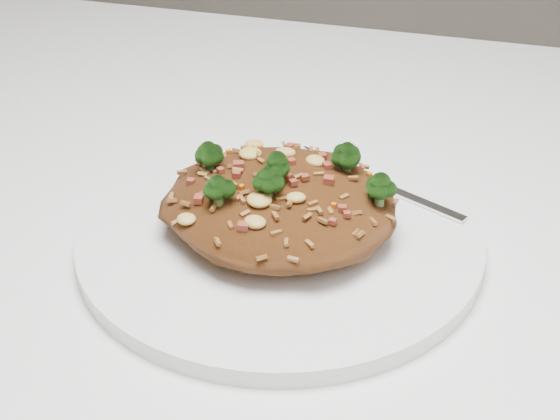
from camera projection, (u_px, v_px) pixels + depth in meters
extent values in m
cube|color=white|center=(318.00, 223.00, 0.64)|extent=(1.20, 0.80, 0.04)
cylinder|color=#8A5F40|center=(33.00, 248.00, 1.24)|extent=(0.06, 0.06, 0.71)
cylinder|color=white|center=(280.00, 235.00, 0.58)|extent=(0.30, 0.30, 0.01)
ellipsoid|color=brown|center=(280.00, 204.00, 0.56)|extent=(0.17, 0.16, 0.04)
ellipsoid|color=#0F3307|center=(380.00, 187.00, 0.54)|extent=(0.02, 0.02, 0.02)
ellipsoid|color=#0F3307|center=(277.00, 166.00, 0.55)|extent=(0.02, 0.02, 0.02)
ellipsoid|color=#0F3307|center=(218.00, 188.00, 0.53)|extent=(0.02, 0.02, 0.02)
ellipsoid|color=#0F3307|center=(268.00, 181.00, 0.53)|extent=(0.02, 0.02, 0.02)
ellipsoid|color=#0F3307|center=(347.00, 156.00, 0.57)|extent=(0.02, 0.02, 0.02)
ellipsoid|color=#0F3307|center=(208.00, 154.00, 0.57)|extent=(0.02, 0.02, 0.02)
cube|color=silver|center=(426.00, 204.00, 0.60)|extent=(0.09, 0.05, 0.00)
cube|color=silver|center=(326.00, 163.00, 0.65)|extent=(0.04, 0.03, 0.00)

